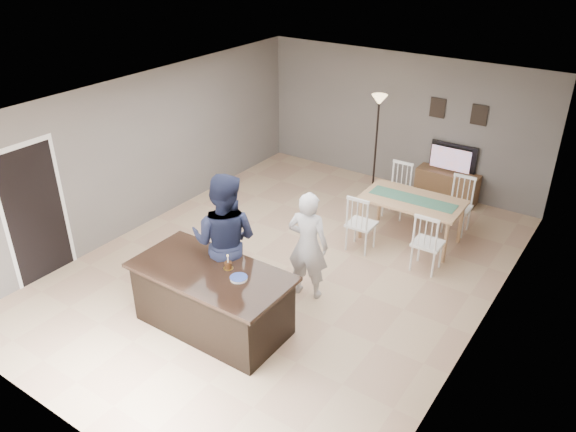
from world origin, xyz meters
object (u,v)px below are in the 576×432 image
Objects in this scene: woman at (308,245)px; birthday_cake at (228,265)px; television at (452,158)px; man at (225,241)px; floor_lamp at (378,118)px; plate_stack at (239,278)px; tv_console at (447,186)px; dining_table at (412,206)px; kitchen_island at (213,298)px.

woman is 1.28m from birthday_cake.
television is 0.45× the size of man.
birthday_cake is 0.10× the size of floor_lamp.
tv_console is at bearing 82.08° from plate_stack.
dining_table is at bearing -88.71° from tv_console.
plate_stack is (0.43, 0.05, 0.46)m from kitchen_island.
tv_console is 0.57m from television.
dining_table is (0.04, -1.96, -0.21)m from television.
television is at bearing -108.69° from woman.
floor_lamp is at bearing -89.25° from woman.
plate_stack is at bearing 122.87° from man.
dining_table is 0.95× the size of floor_lamp.
woman reaches higher than tv_console.
woman is at bearing 64.47° from kitchen_island.
floor_lamp is at bearing 22.98° from television.
kitchen_island is 1.12× the size of dining_table.
woman is at bearing -105.75° from dining_table.
tv_console is 5.61m from plate_stack.
dining_table is at bearing -44.80° from floor_lamp.
floor_lamp is at bearing 133.81° from dining_table.
television is 0.48× the size of dining_table.
television is at bearing 79.20° from birthday_cake.
birthday_cake is (-1.04, -5.40, 0.65)m from tv_console.
television is 5.64m from plate_stack.
woman is 0.82× the size of floor_lamp.
birthday_cake is at bearing 79.20° from television.
man is at bearing 111.16° from kitchen_island.
kitchen_island is at bearing -102.16° from tv_console.
man is at bearing 134.51° from birthday_cake.
tv_console is 0.60× the size of man.
dining_table is at bearing -115.68° from woman.
birthday_cake is (-1.04, -5.47, 0.09)m from television.
floor_lamp is (-0.31, 4.89, 0.62)m from birthday_cake.
man is 0.99× the size of floor_lamp.
plate_stack is (-0.77, -5.52, 0.62)m from tv_console.
man is at bearing -90.80° from floor_lamp.
birthday_cake is 4.94m from floor_lamp.
man reaches higher than kitchen_island.
dining_table is at bearing -134.18° from man.
television reaches higher than tv_console.
woman is 3.87m from floor_lamp.
kitchen_island is 3.89m from dining_table.
birthday_cake reaches higher than kitchen_island.
television is (0.00, 0.07, 0.56)m from tv_console.
floor_lamp reaches higher than birthday_cake.
woman is (0.64, 1.35, 0.38)m from kitchen_island.
man reaches higher than plate_stack.
woman is at bearing 82.62° from television.
man is 0.53m from birthday_cake.
woman is 2.42m from dining_table.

